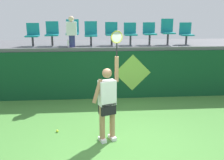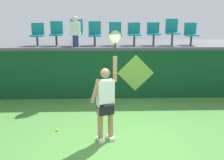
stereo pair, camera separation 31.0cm
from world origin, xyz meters
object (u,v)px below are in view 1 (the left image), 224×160
Objects in this scene: stadium_chair_1 at (52,32)px; stadium_chair_6 at (149,32)px; water_bottle at (68,44)px; stadium_chair_0 at (33,34)px; tennis_player at (107,101)px; stadium_chair_4 at (112,32)px; stadium_chair_3 at (91,33)px; stadium_chair_2 at (73,31)px; spectator_0 at (72,31)px; stadium_chair_7 at (168,30)px; tennis_ball at (57,131)px; stadium_chair_5 at (130,33)px; stadium_chair_8 at (186,33)px.

stadium_chair_1 is 1.06× the size of stadium_chair_6.
stadium_chair_0 reaches higher than water_bottle.
stadium_chair_1 is at bearing 141.88° from water_bottle.
stadium_chair_4 is (0.38, 3.75, 1.24)m from tennis_player.
tennis_player is 4.31m from stadium_chair_1.
stadium_chair_3 is at bearing 0.15° from stadium_chair_0.
stadium_chair_2 is 0.42m from spectator_0.
tennis_player is 3.21× the size of stadium_chair_4.
stadium_chair_0 is 1.45m from spectator_0.
stadium_chair_0 is 4.80m from stadium_chair_7.
stadium_chair_3 reaches higher than tennis_ball.
stadium_chair_7 reaches higher than stadium_chair_4.
stadium_chair_3 is 1.41m from stadium_chair_5.
stadium_chair_2 reaches higher than stadium_chair_3.
stadium_chair_5 is at bearing -0.34° from stadium_chair_3.
stadium_chair_2 reaches higher than stadium_chair_8.
stadium_chair_6 reaches higher than stadium_chair_5.
stadium_chair_3 is (0.90, 3.24, 2.19)m from tennis_ball.
stadium_chair_7 is at bearing 0.34° from stadium_chair_5.
stadium_chair_3 is at bearing 31.23° from water_bottle.
stadium_chair_5 is at bearing 11.86° from water_bottle.
stadium_chair_6 is (4.13, -0.01, 0.02)m from stadium_chair_0.
stadium_chair_4 is (2.76, -0.00, 0.02)m from stadium_chair_0.
water_bottle is at bearing 108.82° from tennis_player.
stadium_chair_1 is 0.91× the size of stadium_chair_7.
tennis_player is at bearing -65.50° from stadium_chair_1.
stadium_chair_8 is (2.05, 0.00, -0.01)m from stadium_chair_5.
tennis_player is 3.08× the size of stadium_chair_1.
stadium_chair_6 is (3.00, 3.23, 2.20)m from tennis_ball.
water_bottle is 0.27× the size of stadium_chair_2.
stadium_chair_3 is (1.36, 0.00, -0.02)m from stadium_chair_1.
tennis_ball is 0.08× the size of stadium_chair_8.
stadium_chair_4 is 2.72m from stadium_chair_8.
stadium_chair_3 reaches higher than stadium_chair_0.
water_bottle is 0.27× the size of stadium_chair_7.
stadium_chair_6 is at bearing 9.01° from water_bottle.
water_bottle is 0.32× the size of stadium_chair_0.
stadium_chair_3 reaches higher than stadium_chair_4.
stadium_chair_8 is at bearing -0.06° from stadium_chair_2.
tennis_player is 2.51× the size of spectator_0.
stadium_chair_1 is at bearing 98.00° from tennis_ball.
stadium_chair_3 is 3.46m from stadium_chair_8.
spectator_0 is at bearing -30.11° from stadium_chair_1.
stadium_chair_3 reaches higher than stadium_chair_6.
spectator_0 reaches higher than stadium_chair_1.
tennis_ball is 4.02m from stadium_chair_3.
spectator_0 is (0.26, 2.83, 2.28)m from tennis_ball.
stadium_chair_3 is 1.07× the size of stadium_chair_8.
stadium_chair_2 is 1.13× the size of stadium_chair_4.
stadium_chair_0 is (-2.38, 3.75, 1.21)m from tennis_player.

